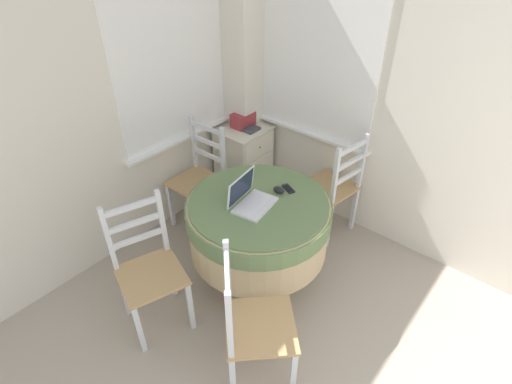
{
  "coord_description": "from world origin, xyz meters",
  "views": [
    {
      "loc": [
        -0.49,
        0.83,
        2.43
      ],
      "look_at": [
        1.39,
        2.42,
        0.66
      ],
      "focal_mm": 28.0,
      "sensor_mm": 36.0,
      "label": 1
    }
  ],
  "objects": [
    {
      "name": "corner_room_shell",
      "position": [
        1.4,
        2.17,
        1.28
      ],
      "size": [
        4.57,
        5.23,
        2.55
      ],
      "color": "silver",
      "rests_on": "ground_plane"
    },
    {
      "name": "round_dining_table",
      "position": [
        1.24,
        2.27,
        0.54
      ],
      "size": [
        1.05,
        1.05,
        0.73
      ],
      "color": "#4C3D2D",
      "rests_on": "ground_plane"
    },
    {
      "name": "laptop",
      "position": [
        1.18,
        2.29,
        0.77
      ],
      "size": [
        0.34,
        0.28,
        0.22
      ],
      "color": "silver",
      "rests_on": "round_dining_table"
    },
    {
      "name": "computer_mouse",
      "position": [
        1.42,
        2.23,
        0.75
      ],
      "size": [
        0.06,
        0.09,
        0.05
      ],
      "color": "black",
      "rests_on": "round_dining_table"
    },
    {
      "name": "cell_phone",
      "position": [
        1.5,
        2.2,
        0.73
      ],
      "size": [
        0.09,
        0.13,
        0.01
      ],
      "color": "black",
      "rests_on": "round_dining_table"
    },
    {
      "name": "dining_chair_near_back_window",
      "position": [
        1.42,
        3.09,
        0.47
      ],
      "size": [
        0.41,
        0.42,
        0.97
      ],
      "color": "tan",
      "rests_on": "ground_plane"
    },
    {
      "name": "dining_chair_near_right_window",
      "position": [
        2.07,
        2.12,
        0.47
      ],
      "size": [
        0.46,
        0.45,
        0.97
      ],
      "color": "tan",
      "rests_on": "ground_plane"
    },
    {
      "name": "dining_chair_camera_near",
      "position": [
        0.58,
        1.75,
        0.47
      ],
      "size": [
        0.57,
        0.57,
        0.97
      ],
      "color": "tan",
      "rests_on": "ground_plane"
    },
    {
      "name": "dining_chair_left_flank",
      "position": [
        0.46,
        2.56,
        0.47
      ],
      "size": [
        0.51,
        0.51,
        0.97
      ],
      "color": "tan",
      "rests_on": "ground_plane"
    },
    {
      "name": "corner_cabinet",
      "position": [
        2.05,
        3.13,
        0.36
      ],
      "size": [
        0.48,
        0.43,
        0.72
      ],
      "color": "silver",
      "rests_on": "ground_plane"
    },
    {
      "name": "storage_box",
      "position": [
        2.08,
        3.16,
        0.78
      ],
      "size": [
        0.22,
        0.15,
        0.13
      ],
      "color": "#9E3338",
      "rests_on": "corner_cabinet"
    },
    {
      "name": "book_on_cabinet",
      "position": [
        2.05,
        3.08,
        0.73
      ],
      "size": [
        0.15,
        0.2,
        0.02
      ],
      "color": "#3F3F44",
      "rests_on": "corner_cabinet"
    }
  ]
}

